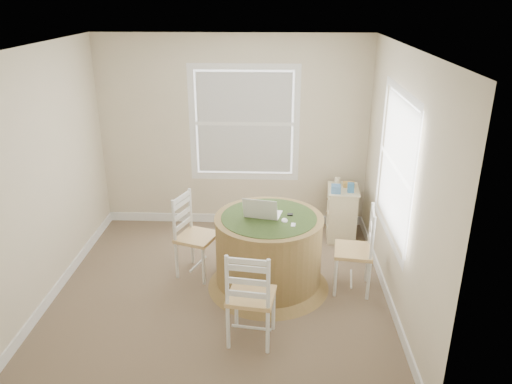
{
  "coord_description": "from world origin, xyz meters",
  "views": [
    {
      "loc": [
        0.58,
        -4.66,
        3.06
      ],
      "look_at": [
        0.36,
        0.45,
        1.01
      ],
      "focal_mm": 35.0,
      "sensor_mm": 36.0,
      "label": 1
    }
  ],
  "objects_px": {
    "chair_right": "(353,250)",
    "round_table": "(269,249)",
    "chair_near": "(251,296)",
    "chair_left": "(197,237)",
    "corner_chest": "(342,213)",
    "laptop": "(263,213)"
  },
  "relations": [
    {
      "from": "chair_right",
      "to": "round_table",
      "type": "bearing_deg",
      "value": -84.07
    },
    {
      "from": "corner_chest",
      "to": "chair_near",
      "type": "bearing_deg",
      "value": -112.73
    },
    {
      "from": "chair_near",
      "to": "round_table",
      "type": "bearing_deg",
      "value": -90.67
    },
    {
      "from": "chair_near",
      "to": "laptop",
      "type": "bearing_deg",
      "value": -86.4
    },
    {
      "from": "corner_chest",
      "to": "round_table",
      "type": "bearing_deg",
      "value": -123.54
    },
    {
      "from": "chair_near",
      "to": "laptop",
      "type": "distance_m",
      "value": 1.05
    },
    {
      "from": "round_table",
      "to": "chair_near",
      "type": "relative_size",
      "value": 1.42
    },
    {
      "from": "chair_left",
      "to": "laptop",
      "type": "xyz_separation_m",
      "value": [
        0.75,
        -0.2,
        0.4
      ]
    },
    {
      "from": "laptop",
      "to": "chair_left",
      "type": "bearing_deg",
      "value": -2.51
    },
    {
      "from": "chair_right",
      "to": "laptop",
      "type": "xyz_separation_m",
      "value": [
        -0.98,
        0.05,
        0.4
      ]
    },
    {
      "from": "chair_left",
      "to": "laptop",
      "type": "height_order",
      "value": "laptop"
    },
    {
      "from": "laptop",
      "to": "corner_chest",
      "type": "bearing_deg",
      "value": -117.98
    },
    {
      "from": "round_table",
      "to": "chair_left",
      "type": "xyz_separation_m",
      "value": [
        -0.82,
        0.22,
        0.02
      ]
    },
    {
      "from": "chair_near",
      "to": "chair_left",
      "type": "bearing_deg",
      "value": -51.61
    },
    {
      "from": "round_table",
      "to": "corner_chest",
      "type": "distance_m",
      "value": 1.56
    },
    {
      "from": "chair_left",
      "to": "corner_chest",
      "type": "xyz_separation_m",
      "value": [
        1.77,
        1.01,
        -0.12
      ]
    },
    {
      "from": "round_table",
      "to": "laptop",
      "type": "xyz_separation_m",
      "value": [
        -0.07,
        0.03,
        0.42
      ]
    },
    {
      "from": "round_table",
      "to": "corner_chest",
      "type": "height_order",
      "value": "round_table"
    },
    {
      "from": "round_table",
      "to": "chair_near",
      "type": "height_order",
      "value": "chair_near"
    },
    {
      "from": "round_table",
      "to": "corner_chest",
      "type": "xyz_separation_m",
      "value": [
        0.94,
        1.23,
        -0.11
      ]
    },
    {
      "from": "chair_near",
      "to": "laptop",
      "type": "xyz_separation_m",
      "value": [
        0.07,
        0.96,
        0.4
      ]
    },
    {
      "from": "round_table",
      "to": "chair_near",
      "type": "bearing_deg",
      "value": -94.22
    }
  ]
}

